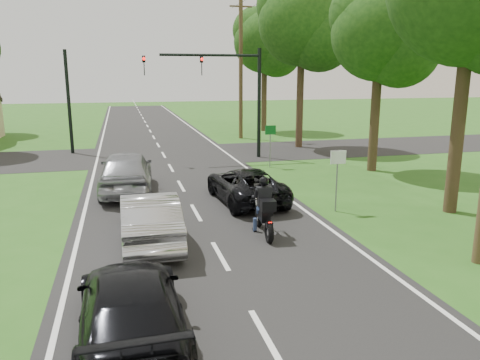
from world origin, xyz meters
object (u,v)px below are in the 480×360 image
object	(u,v)px
utility_pole_far	(241,67)
sign_white	(338,166)
dark_suv	(246,185)
traffic_signal	(226,83)
silver_suv	(126,171)
sign_green	(270,136)
silver_sedan	(150,218)
dark_car_behind	(131,307)
motorcycle_rider	(264,212)

from	to	relation	value
utility_pole_far	sign_white	distance (m)	19.39
dark_suv	traffic_signal	world-z (taller)	traffic_signal
dark_suv	silver_suv	xyz separation A→B (m)	(-4.24, 2.51, 0.22)
traffic_signal	dark_suv	bearing A→B (deg)	-98.34
traffic_signal	sign_green	xyz separation A→B (m)	(1.56, -3.02, -2.54)
silver_sedan	silver_suv	xyz separation A→B (m)	(-0.53, 6.08, 0.13)
sign_green	dark_suv	bearing A→B (deg)	-115.69
silver_sedan	sign_green	world-z (taller)	sign_green
dark_car_behind	utility_pole_far	world-z (taller)	utility_pole_far
dark_suv	sign_white	bearing A→B (deg)	139.30
utility_pole_far	sign_green	size ratio (longest dim) A/B	4.71
silver_sedan	traffic_signal	world-z (taller)	traffic_signal
silver_sedan	silver_suv	distance (m)	6.10
sign_white	utility_pole_far	bearing A→B (deg)	85.49
traffic_signal	utility_pole_far	world-z (taller)	utility_pole_far
dark_suv	sign_green	bearing A→B (deg)	-119.58
motorcycle_rider	utility_pole_far	size ratio (longest dim) A/B	0.20
dark_suv	sign_white	world-z (taller)	sign_white
silver_suv	dark_car_behind	distance (m)	11.00
dark_car_behind	sign_green	xyz separation A→B (m)	(7.23, 14.47, 0.94)
silver_suv	utility_pole_far	world-z (taller)	utility_pole_far
sign_white	dark_suv	bearing A→B (deg)	143.20
utility_pole_far	sign_white	size ratio (longest dim) A/B	4.71
dark_suv	traffic_signal	xyz separation A→B (m)	(1.32, 9.01, 3.50)
motorcycle_rider	traffic_signal	xyz separation A→B (m)	(1.75, 12.72, 3.44)
silver_sedan	traffic_signal	distance (m)	13.96
dark_car_behind	traffic_signal	world-z (taller)	traffic_signal
motorcycle_rider	dark_car_behind	bearing A→B (deg)	-125.06
silver_sedan	silver_suv	size ratio (longest dim) A/B	0.88
motorcycle_rider	silver_suv	bearing A→B (deg)	125.80
utility_pole_far	dark_suv	bearing A→B (deg)	-103.81
dark_suv	utility_pole_far	world-z (taller)	utility_pole_far
traffic_signal	sign_white	distance (m)	11.39
sign_green	motorcycle_rider	bearing A→B (deg)	-108.83
traffic_signal	sign_green	size ratio (longest dim) A/B	3.00
silver_sedan	sign_green	size ratio (longest dim) A/B	2.06
dark_car_behind	utility_pole_far	bearing A→B (deg)	-109.67
dark_car_behind	sign_white	bearing A→B (deg)	-138.53
motorcycle_rider	traffic_signal	world-z (taller)	traffic_signal
dark_suv	sign_green	world-z (taller)	sign_green
utility_pole_far	sign_white	bearing A→B (deg)	-94.51
silver_suv	utility_pole_far	bearing A→B (deg)	-116.59
sign_white	sign_green	distance (m)	8.00
motorcycle_rider	sign_green	bearing A→B (deg)	75.51
dark_car_behind	dark_suv	bearing A→B (deg)	-118.30
silver_suv	traffic_signal	size ratio (longest dim) A/B	0.78
dark_car_behind	sign_white	size ratio (longest dim) A/B	2.10
traffic_signal	sign_green	world-z (taller)	traffic_signal
traffic_signal	utility_pole_far	distance (m)	8.55
silver_sedan	sign_white	distance (m)	6.63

